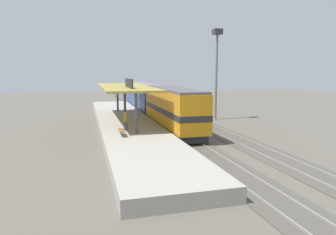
% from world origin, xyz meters
% --- Properties ---
extents(ground_plane, '(120.00, 120.00, 0.00)m').
position_xyz_m(ground_plane, '(2.00, 0.00, 0.00)').
color(ground_plane, '#5B564C').
extents(track_near, '(3.20, 110.00, 0.16)m').
position_xyz_m(track_near, '(0.00, 0.00, 0.03)').
color(track_near, '#4E4941').
rests_on(track_near, ground).
extents(track_far, '(3.20, 110.00, 0.16)m').
position_xyz_m(track_far, '(4.60, 0.00, 0.03)').
color(track_far, '#4E4941').
rests_on(track_far, ground).
extents(platform, '(6.00, 44.00, 0.90)m').
position_xyz_m(platform, '(-4.60, 0.00, 0.45)').
color(platform, '#9E998E').
rests_on(platform, ground).
extents(station_canopy, '(5.20, 18.00, 4.70)m').
position_xyz_m(station_canopy, '(-4.60, -0.09, 4.53)').
color(station_canopy, '#47474C').
rests_on(station_canopy, platform).
extents(platform_bench, '(0.44, 1.70, 0.50)m').
position_xyz_m(platform_bench, '(-6.00, -8.71, 1.34)').
color(platform_bench, '#333338').
rests_on(platform_bench, platform).
extents(locomotive, '(2.93, 14.43, 4.44)m').
position_xyz_m(locomotive, '(0.00, -3.55, 2.41)').
color(locomotive, '#28282D').
rests_on(locomotive, track_near).
extents(passenger_carriage_single, '(2.90, 20.00, 4.24)m').
position_xyz_m(passenger_carriage_single, '(0.00, 14.45, 2.31)').
color(passenger_carriage_single, '#28282D').
rests_on(passenger_carriage_single, track_near).
extents(freight_car, '(2.80, 12.00, 3.54)m').
position_xyz_m(freight_car, '(4.60, 9.78, 1.97)').
color(freight_car, '#28282D').
rests_on(freight_car, track_far).
extents(light_mast, '(1.10, 1.10, 11.70)m').
position_xyz_m(light_mast, '(7.80, 2.97, 8.40)').
color(light_mast, slate).
rests_on(light_mast, ground).
extents(person_waiting, '(0.34, 0.34, 1.71)m').
position_xyz_m(person_waiting, '(-5.34, -6.35, 1.85)').
color(person_waiting, '#4C4C51').
rests_on(person_waiting, platform).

